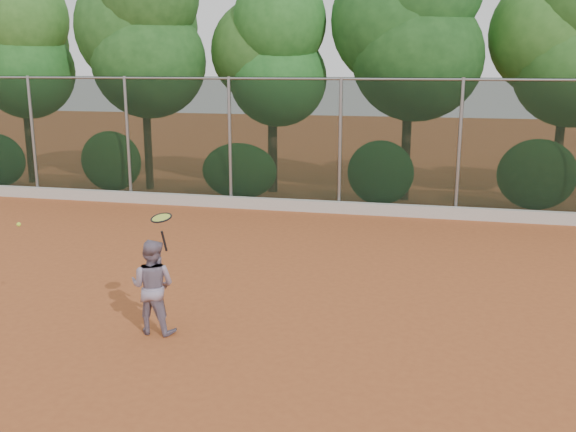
# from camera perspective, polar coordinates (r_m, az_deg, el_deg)

# --- Properties ---
(ground) EXTENTS (80.00, 80.00, 0.00)m
(ground) POSITION_cam_1_polar(r_m,az_deg,el_deg) (10.51, -1.24, -7.87)
(ground) COLOR #A14F26
(ground) RESTS_ON ground
(concrete_curb) EXTENTS (24.00, 0.20, 0.30)m
(concrete_curb) POSITION_cam_1_polar(r_m,az_deg,el_deg) (16.89, 4.46, 0.78)
(concrete_curb) COLOR beige
(concrete_curb) RESTS_ON ground
(tennis_player) EXTENTS (0.70, 0.56, 1.39)m
(tennis_player) POSITION_cam_1_polar(r_m,az_deg,el_deg) (9.46, -11.93, -6.14)
(tennis_player) COLOR gray
(tennis_player) RESTS_ON ground
(chainlink_fence) EXTENTS (24.09, 0.09, 3.50)m
(chainlink_fence) POSITION_cam_1_polar(r_m,az_deg,el_deg) (16.79, 4.65, 6.61)
(chainlink_fence) COLOR black
(chainlink_fence) RESTS_ON ground
(foliage_backdrop) EXTENTS (23.70, 3.63, 7.55)m
(foliage_backdrop) POSITION_cam_1_polar(r_m,az_deg,el_deg) (18.73, 4.02, 15.10)
(foliage_backdrop) COLOR #3D2B17
(foliage_backdrop) RESTS_ON ground
(tennis_racket) EXTENTS (0.39, 0.39, 0.55)m
(tennis_racket) POSITION_cam_1_polar(r_m,az_deg,el_deg) (9.03, -11.17, -0.40)
(tennis_racket) COLOR black
(tennis_racket) RESTS_ON ground
(tennis_ball_in_flight) EXTENTS (0.06, 0.06, 0.06)m
(tennis_ball_in_flight) POSITION_cam_1_polar(r_m,az_deg,el_deg) (10.03, -22.82, -0.70)
(tennis_ball_in_flight) COLOR #C6F337
(tennis_ball_in_flight) RESTS_ON ground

